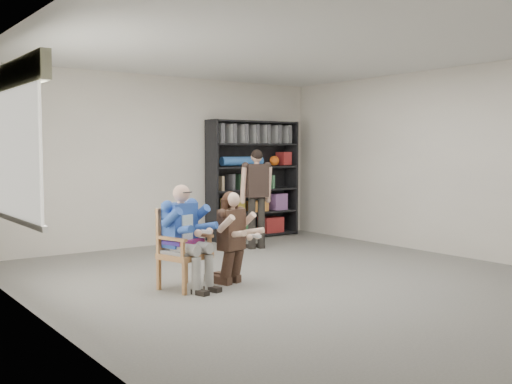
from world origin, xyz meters
TOP-DOWN VIEW (x-y plane):
  - room_shell at (0.00, 0.00)m, footprint 6.00×7.00m
  - floor at (0.00, 0.00)m, footprint 6.00×7.00m
  - window_left at (-2.95, 1.00)m, footprint 0.16×2.00m
  - armchair at (-1.31, 0.45)m, footprint 0.65×0.64m
  - seated_man at (-1.31, 0.45)m, footprint 0.69×0.83m
  - kneeling_woman at (-0.73, 0.33)m, footprint 0.64×0.83m
  - bookshelf at (1.70, 3.28)m, footprint 1.80×0.38m
  - standing_man at (1.00, 2.22)m, footprint 0.54×0.38m

SIDE VIEW (x-z plane):
  - floor at x=0.00m, z-range -0.01..0.01m
  - armchair at x=-1.31m, z-range 0.00..0.92m
  - kneeling_woman at x=-0.73m, z-range 0.00..1.10m
  - seated_man at x=-1.31m, z-range 0.00..1.20m
  - standing_man at x=1.00m, z-range 0.00..1.59m
  - bookshelf at x=1.70m, z-range 0.00..2.10m
  - room_shell at x=0.00m, z-range 0.00..2.80m
  - window_left at x=-2.95m, z-range 0.76..2.50m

